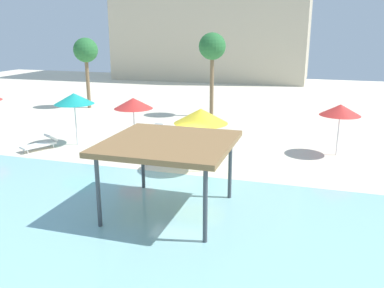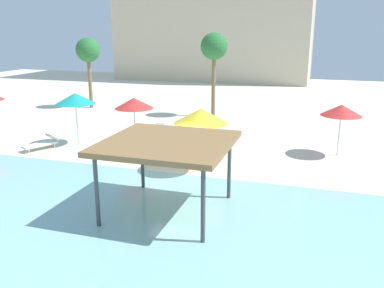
{
  "view_description": "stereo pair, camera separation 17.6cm",
  "coord_description": "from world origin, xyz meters",
  "px_view_note": "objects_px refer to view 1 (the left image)",
  "views": [
    {
      "loc": [
        5.28,
        -14.62,
        6.18
      ],
      "look_at": [
        0.2,
        2.0,
        1.3
      ],
      "focal_mm": 38.52,
      "sensor_mm": 36.0,
      "label": 1
    },
    {
      "loc": [
        5.44,
        -14.57,
        6.18
      ],
      "look_at": [
        0.2,
        2.0,
        1.3
      ],
      "focal_mm": 38.52,
      "sensor_mm": 36.0,
      "label": 2
    }
  ],
  "objects_px": {
    "beach_umbrella_yellow_1": "(201,116)",
    "palm_tree_1": "(212,48)",
    "lounge_chair_0": "(41,143)",
    "beach_umbrella_teal_3": "(74,99)",
    "beach_umbrella_red_4": "(133,103)",
    "shade_pavilion": "(169,145)",
    "lounge_chair_4": "(156,131)",
    "palm_tree_0": "(86,52)",
    "beach_umbrella_red_0": "(340,110)"
  },
  "relations": [
    {
      "from": "beach_umbrella_yellow_1",
      "to": "palm_tree_1",
      "type": "bearing_deg",
      "value": 102.11
    },
    {
      "from": "beach_umbrella_yellow_1",
      "to": "lounge_chair_0",
      "type": "relative_size",
      "value": 1.46
    },
    {
      "from": "beach_umbrella_teal_3",
      "to": "lounge_chair_0",
      "type": "xyz_separation_m",
      "value": [
        -1.33,
        -1.33,
        -2.24
      ]
    },
    {
      "from": "beach_umbrella_red_4",
      "to": "lounge_chair_0",
      "type": "height_order",
      "value": "beach_umbrella_red_4"
    },
    {
      "from": "beach_umbrella_yellow_1",
      "to": "beach_umbrella_teal_3",
      "type": "height_order",
      "value": "beach_umbrella_yellow_1"
    },
    {
      "from": "shade_pavilion",
      "to": "beach_umbrella_red_4",
      "type": "relative_size",
      "value": 1.48
    },
    {
      "from": "shade_pavilion",
      "to": "lounge_chair_4",
      "type": "relative_size",
      "value": 2.14
    },
    {
      "from": "palm_tree_0",
      "to": "palm_tree_1",
      "type": "height_order",
      "value": "palm_tree_1"
    },
    {
      "from": "beach_umbrella_red_0",
      "to": "beach_umbrella_yellow_1",
      "type": "relative_size",
      "value": 0.91
    },
    {
      "from": "beach_umbrella_red_0",
      "to": "palm_tree_0",
      "type": "height_order",
      "value": "palm_tree_0"
    },
    {
      "from": "lounge_chair_0",
      "to": "shade_pavilion",
      "type": "bearing_deg",
      "value": 85.43
    },
    {
      "from": "shade_pavilion",
      "to": "beach_umbrella_yellow_1",
      "type": "relative_size",
      "value": 1.46
    },
    {
      "from": "palm_tree_1",
      "to": "beach_umbrella_teal_3",
      "type": "bearing_deg",
      "value": -117.91
    },
    {
      "from": "beach_umbrella_teal_3",
      "to": "palm_tree_0",
      "type": "bearing_deg",
      "value": 117.2
    },
    {
      "from": "lounge_chair_4",
      "to": "palm_tree_0",
      "type": "bearing_deg",
      "value": -121.51
    },
    {
      "from": "beach_umbrella_yellow_1",
      "to": "lounge_chair_0",
      "type": "distance_m",
      "value": 9.34
    },
    {
      "from": "lounge_chair_0",
      "to": "palm_tree_0",
      "type": "distance_m",
      "value": 12.65
    },
    {
      "from": "lounge_chair_4",
      "to": "palm_tree_1",
      "type": "height_order",
      "value": "palm_tree_1"
    },
    {
      "from": "shade_pavilion",
      "to": "beach_umbrella_red_4",
      "type": "bearing_deg",
      "value": 123.73
    },
    {
      "from": "beach_umbrella_red_0",
      "to": "shade_pavilion",
      "type": "bearing_deg",
      "value": -123.31
    },
    {
      "from": "beach_umbrella_red_4",
      "to": "palm_tree_1",
      "type": "relative_size",
      "value": 0.48
    },
    {
      "from": "beach_umbrella_teal_3",
      "to": "palm_tree_1",
      "type": "relative_size",
      "value": 0.48
    },
    {
      "from": "beach_umbrella_red_0",
      "to": "beach_umbrella_red_4",
      "type": "bearing_deg",
      "value": -166.02
    },
    {
      "from": "lounge_chair_0",
      "to": "palm_tree_1",
      "type": "relative_size",
      "value": 0.33
    },
    {
      "from": "beach_umbrella_red_0",
      "to": "beach_umbrella_yellow_1",
      "type": "height_order",
      "value": "beach_umbrella_yellow_1"
    },
    {
      "from": "shade_pavilion",
      "to": "palm_tree_0",
      "type": "distance_m",
      "value": 21.18
    },
    {
      "from": "beach_umbrella_red_4",
      "to": "lounge_chair_4",
      "type": "xyz_separation_m",
      "value": [
        -0.12,
        3.24,
        -2.23
      ]
    },
    {
      "from": "beach_umbrella_yellow_1",
      "to": "palm_tree_0",
      "type": "relative_size",
      "value": 0.52
    },
    {
      "from": "beach_umbrella_red_4",
      "to": "palm_tree_1",
      "type": "bearing_deg",
      "value": 81.36
    },
    {
      "from": "shade_pavilion",
      "to": "lounge_chair_4",
      "type": "bearing_deg",
      "value": 114.37
    },
    {
      "from": "beach_umbrella_yellow_1",
      "to": "beach_umbrella_red_4",
      "type": "bearing_deg",
      "value": 154.52
    },
    {
      "from": "beach_umbrella_red_0",
      "to": "lounge_chair_4",
      "type": "distance_m",
      "value": 10.32
    },
    {
      "from": "beach_umbrella_teal_3",
      "to": "palm_tree_1",
      "type": "bearing_deg",
      "value": 62.09
    },
    {
      "from": "beach_umbrella_red_4",
      "to": "palm_tree_1",
      "type": "xyz_separation_m",
      "value": [
        1.52,
        10.02,
        2.3
      ]
    },
    {
      "from": "beach_umbrella_red_0",
      "to": "lounge_chair_0",
      "type": "xyz_separation_m",
      "value": [
        -14.92,
        -3.49,
        -1.99
      ]
    },
    {
      "from": "palm_tree_0",
      "to": "palm_tree_1",
      "type": "bearing_deg",
      "value": -1.71
    },
    {
      "from": "beach_umbrella_yellow_1",
      "to": "beach_umbrella_teal_3",
      "type": "xyz_separation_m",
      "value": [
        -7.7,
        2.27,
        0.03
      ]
    },
    {
      "from": "lounge_chair_0",
      "to": "lounge_chair_4",
      "type": "distance_m",
      "value": 6.43
    },
    {
      "from": "lounge_chair_0",
      "to": "palm_tree_1",
      "type": "height_order",
      "value": "palm_tree_1"
    },
    {
      "from": "beach_umbrella_teal_3",
      "to": "beach_umbrella_red_4",
      "type": "bearing_deg",
      "value": -5.09
    },
    {
      "from": "shade_pavilion",
      "to": "beach_umbrella_yellow_1",
      "type": "xyz_separation_m",
      "value": [
        -0.12,
        4.35,
        0.12
      ]
    },
    {
      "from": "shade_pavilion",
      "to": "lounge_chair_0",
      "type": "relative_size",
      "value": 2.13
    },
    {
      "from": "beach_umbrella_red_0",
      "to": "lounge_chair_0",
      "type": "height_order",
      "value": "beach_umbrella_red_0"
    },
    {
      "from": "shade_pavilion",
      "to": "lounge_chair_0",
      "type": "height_order",
      "value": "shade_pavilion"
    },
    {
      "from": "beach_umbrella_teal_3",
      "to": "beach_umbrella_red_4",
      "type": "relative_size",
      "value": 1.01
    },
    {
      "from": "beach_umbrella_yellow_1",
      "to": "shade_pavilion",
      "type": "bearing_deg",
      "value": -88.45
    },
    {
      "from": "beach_umbrella_yellow_1",
      "to": "beach_umbrella_teal_3",
      "type": "relative_size",
      "value": 1.0
    },
    {
      "from": "beach_umbrella_red_4",
      "to": "lounge_chair_4",
      "type": "distance_m",
      "value": 3.93
    },
    {
      "from": "beach_umbrella_teal_3",
      "to": "palm_tree_1",
      "type": "distance_m",
      "value": 11.21
    },
    {
      "from": "beach_umbrella_red_0",
      "to": "beach_umbrella_teal_3",
      "type": "bearing_deg",
      "value": -170.96
    }
  ]
}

